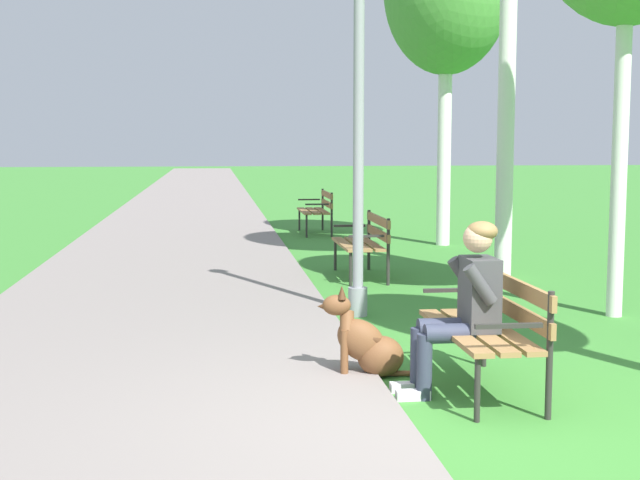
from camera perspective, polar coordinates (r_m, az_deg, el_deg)
ground_plane at (r=5.76m, az=9.52°, el=-12.03°), size 120.00×120.00×0.00m
paved_path at (r=29.29m, az=-8.20°, el=2.81°), size 3.71×60.00×0.04m
park_bench_near at (r=6.52m, az=10.91°, el=-5.21°), size 0.55×1.50×0.85m
park_bench_mid at (r=11.77m, az=2.90°, el=0.04°), size 0.55×1.50×0.85m
park_bench_far at (r=17.38m, az=-0.14°, el=2.10°), size 0.55×1.50×0.85m
person_seated_on_near_bench at (r=6.38m, az=9.32°, el=-3.91°), size 0.74×0.49×1.25m
dog_brown at (r=6.86m, az=3.06°, el=-6.70°), size 0.83×0.33×0.71m
lamp_post_near at (r=9.07m, az=2.51°, el=7.71°), size 0.24×0.24×3.90m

